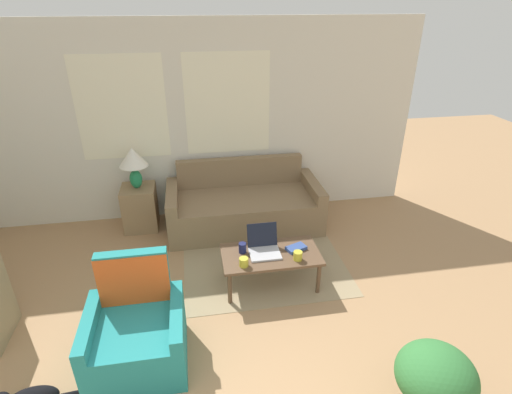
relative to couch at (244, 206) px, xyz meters
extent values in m
cube|color=silver|center=(-0.71, 0.47, 1.03)|extent=(6.32, 0.05, 2.60)
cube|color=white|center=(-1.46, 0.45, 1.28)|extent=(1.10, 0.01, 1.30)
cube|color=white|center=(-0.13, 0.45, 1.28)|extent=(1.10, 0.01, 1.30)
cube|color=#9E8966|center=(0.10, -0.69, -0.26)|extent=(1.84, 2.01, 0.01)
cube|color=#846B4C|center=(0.00, -0.07, -0.04)|extent=(1.72, 0.91, 0.45)
cube|color=#846B4C|center=(0.00, 0.33, 0.15)|extent=(1.72, 0.12, 0.84)
cube|color=#846B4C|center=(-0.93, -0.07, 0.03)|extent=(0.14, 0.91, 0.60)
cube|color=#846B4C|center=(0.93, -0.07, 0.03)|extent=(0.14, 0.91, 0.60)
cube|color=teal|center=(-1.20, -2.15, -0.06)|extent=(0.59, 0.73, 0.41)
cube|color=teal|center=(-1.20, -1.83, 0.19)|extent=(0.59, 0.10, 0.91)
cube|color=teal|center=(-1.55, -2.15, 0.00)|extent=(0.10, 0.73, 0.53)
cube|color=teal|center=(-0.86, -2.15, 0.00)|extent=(0.10, 0.73, 0.53)
cube|color=#D1511E|center=(-1.20, -1.89, 0.30)|extent=(0.59, 0.01, 0.65)
cube|color=#937551|center=(-1.37, 0.15, 0.02)|extent=(0.43, 0.43, 0.59)
ellipsoid|color=#1E8451|center=(-1.37, 0.15, 0.44)|extent=(0.16, 0.16, 0.25)
cylinder|color=tan|center=(-1.37, 0.15, 0.59)|extent=(0.02, 0.02, 0.06)
cone|color=white|center=(-1.37, 0.15, 0.74)|extent=(0.36, 0.36, 0.24)
cube|color=brown|center=(0.10, -1.32, 0.11)|extent=(1.02, 0.55, 0.03)
cylinder|color=brown|center=(-0.36, -1.55, -0.08)|extent=(0.04, 0.04, 0.37)
cylinder|color=brown|center=(0.56, -1.55, -0.08)|extent=(0.04, 0.04, 0.37)
cylinder|color=brown|center=(-0.36, -1.10, -0.08)|extent=(0.04, 0.04, 0.37)
cylinder|color=brown|center=(0.56, -1.10, -0.08)|extent=(0.04, 0.04, 0.37)
cube|color=#B7B7BC|center=(0.03, -1.33, 0.14)|extent=(0.32, 0.25, 0.02)
cube|color=black|center=(0.03, -1.17, 0.27)|extent=(0.32, 0.08, 0.25)
cylinder|color=gold|center=(0.35, -1.47, 0.18)|extent=(0.09, 0.09, 0.09)
cylinder|color=#191E4C|center=(-0.19, -1.25, 0.18)|extent=(0.08, 0.08, 0.11)
cylinder|color=gold|center=(-0.21, -1.49, 0.17)|extent=(0.09, 0.09, 0.09)
cube|color=#334C8E|center=(0.38, -1.30, 0.15)|extent=(0.24, 0.19, 0.04)
ellipsoid|color=#337538|center=(0.93, -3.01, 0.14)|extent=(0.56, 0.56, 0.42)
cylinder|color=black|center=(-1.67, -2.42, -0.23)|extent=(0.20, 0.06, 0.04)
camera|label=1|loc=(-0.64, -4.70, 2.53)|focal=28.00mm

